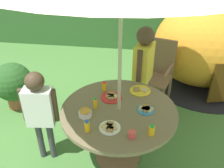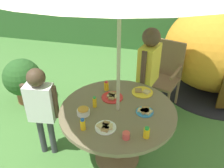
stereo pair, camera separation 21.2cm
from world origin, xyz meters
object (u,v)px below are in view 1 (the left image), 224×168
(plate_front_edge, at_px, (140,90))
(cup_near, at_px, (132,134))
(child_in_yellow_shirt, at_px, (144,63))
(snack_bowl, at_px, (85,113))
(juice_bottle_center_back, at_px, (87,126))
(wooden_chair, at_px, (156,70))
(juice_bottle_far_left, at_px, (95,103))
(child_in_white_shirt, at_px, (40,107))
(juice_bottle_far_right, at_px, (104,86))
(plate_center_front, at_px, (110,127))
(plate_near_right, at_px, (146,109))
(plate_near_left, at_px, (111,97))
(juice_bottle_mid_left, at_px, (152,130))
(garden_table, at_px, (119,119))
(dome_tent, at_px, (210,44))
(potted_plant, at_px, (13,83))

(plate_front_edge, distance_m, cup_near, 0.80)
(child_in_yellow_shirt, height_order, plate_front_edge, child_in_yellow_shirt)
(snack_bowl, height_order, juice_bottle_center_back, juice_bottle_center_back)
(wooden_chair, distance_m, plate_front_edge, 0.93)
(child_in_yellow_shirt, bearing_deg, juice_bottle_far_left, -14.35)
(child_in_white_shirt, xyz_separation_m, plate_front_edge, (1.06, 0.49, -0.00))
(juice_bottle_far_right, xyz_separation_m, juice_bottle_center_back, (-0.04, -0.73, 0.00))
(child_in_yellow_shirt, bearing_deg, juice_bottle_far_right, -26.88)
(plate_center_front, bearing_deg, cup_near, -22.52)
(snack_bowl, xyz_separation_m, plate_near_right, (0.62, 0.18, -0.02))
(plate_near_left, xyz_separation_m, plate_near_right, (0.40, -0.18, 0.00))
(juice_bottle_mid_left, bearing_deg, juice_bottle_far_right, 128.92)
(garden_table, height_order, plate_front_edge, plate_front_edge)
(snack_bowl, bearing_deg, wooden_chair, 62.13)
(dome_tent, bearing_deg, child_in_yellow_shirt, -148.54)
(child_in_yellow_shirt, height_order, plate_center_front, child_in_yellow_shirt)
(juice_bottle_center_back, bearing_deg, plate_near_left, 75.86)
(juice_bottle_mid_left, bearing_deg, juice_bottle_far_left, 150.62)
(juice_bottle_far_right, bearing_deg, juice_bottle_mid_left, -51.08)
(plate_center_front, height_order, cup_near, cup_near)
(child_in_white_shirt, relative_size, cup_near, 16.94)
(wooden_chair, relative_size, potted_plant, 1.40)
(child_in_white_shirt, bearing_deg, plate_near_right, -0.59)
(juice_bottle_far_right, bearing_deg, plate_near_right, -33.32)
(plate_near_left, xyz_separation_m, cup_near, (0.28, -0.61, 0.02))
(plate_front_edge, bearing_deg, plate_near_left, -150.15)
(wooden_chair, bearing_deg, garden_table, -90.00)
(juice_bottle_far_right, xyz_separation_m, juice_bottle_mid_left, (0.56, -0.70, -0.00))
(plate_center_front, height_order, plate_front_edge, same)
(plate_front_edge, distance_m, juice_bottle_center_back, 0.90)
(wooden_chair, relative_size, juice_bottle_mid_left, 8.97)
(juice_bottle_far_left, bearing_deg, dome_tent, 51.75)
(child_in_white_shirt, height_order, juice_bottle_far_left, child_in_white_shirt)
(plate_center_front, bearing_deg, garden_table, 80.28)
(dome_tent, distance_m, plate_center_front, 2.73)
(garden_table, relative_size, cup_near, 18.17)
(child_in_yellow_shirt, distance_m, plate_front_edge, 0.49)
(juice_bottle_far_right, bearing_deg, plate_near_left, -53.91)
(potted_plant, bearing_deg, dome_tent, 21.43)
(child_in_yellow_shirt, xyz_separation_m, snack_bowl, (-0.56, -1.02, -0.11))
(wooden_chair, bearing_deg, juice_bottle_center_back, -93.99)
(plate_near_right, distance_m, juice_bottle_far_left, 0.54)
(juice_bottle_far_right, bearing_deg, child_in_white_shirt, -144.22)
(juice_bottle_center_back, bearing_deg, dome_tent, 56.28)
(plate_near_left, bearing_deg, juice_bottle_mid_left, -50.34)
(juice_bottle_far_right, bearing_deg, dome_tent, 46.84)
(juice_bottle_far_left, relative_size, juice_bottle_far_right, 1.09)
(potted_plant, xyz_separation_m, snack_bowl, (1.38, -0.98, 0.35))
(wooden_chair, distance_m, juice_bottle_mid_left, 1.64)
(plate_near_right, bearing_deg, garden_table, -175.64)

